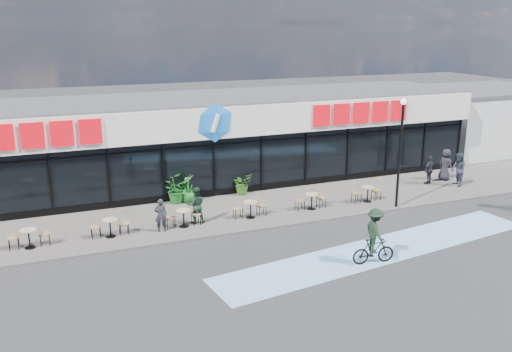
# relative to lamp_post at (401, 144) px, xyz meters

# --- Properties ---
(ground) EXTENTS (120.00, 120.00, 0.00)m
(ground) POSITION_rel_lamp_post_xyz_m (-7.36, -2.30, -3.10)
(ground) COLOR #28282B
(ground) RESTS_ON ground
(sidewalk) EXTENTS (44.00, 5.00, 0.10)m
(sidewalk) POSITION_rel_lamp_post_xyz_m (-7.36, 2.20, -3.05)
(sidewalk) COLOR #5A5450
(sidewalk) RESTS_ON ground
(bike_lane) EXTENTS (14.17, 4.13, 0.01)m
(bike_lane) POSITION_rel_lamp_post_xyz_m (-3.36, -3.80, -3.09)
(bike_lane) COLOR #73ACD9
(bike_lane) RESTS_ON ground
(building) EXTENTS (30.60, 6.57, 4.75)m
(building) POSITION_rel_lamp_post_xyz_m (-7.36, 7.63, -0.76)
(building) COLOR black
(building) RESTS_ON ground
(neighbour_building) EXTENTS (9.20, 7.20, 4.11)m
(neighbour_building) POSITION_rel_lamp_post_xyz_m (13.14, 8.70, -1.03)
(neighbour_building) COLOR silver
(neighbour_building) RESTS_ON ground
(lamp_post) EXTENTS (0.28, 0.28, 5.03)m
(lamp_post) POSITION_rel_lamp_post_xyz_m (0.00, 0.00, 0.00)
(lamp_post) COLOR black
(lamp_post) RESTS_ON sidewalk
(bistro_set_1) EXTENTS (1.54, 0.62, 0.90)m
(bistro_set_1) POSITION_rel_lamp_post_xyz_m (-15.83, 1.20, -2.54)
(bistro_set_1) COLOR tan
(bistro_set_1) RESTS_ON sidewalk
(bistro_set_2) EXTENTS (1.54, 0.62, 0.90)m
(bistro_set_2) POSITION_rel_lamp_post_xyz_m (-12.83, 1.20, -2.54)
(bistro_set_2) COLOR tan
(bistro_set_2) RESTS_ON sidewalk
(bistro_set_3) EXTENTS (1.54, 0.62, 0.90)m
(bistro_set_3) POSITION_rel_lamp_post_xyz_m (-9.83, 1.20, -2.54)
(bistro_set_3) COLOR tan
(bistro_set_3) RESTS_ON sidewalk
(bistro_set_4) EXTENTS (1.54, 0.62, 0.90)m
(bistro_set_4) POSITION_rel_lamp_post_xyz_m (-6.84, 1.20, -2.54)
(bistro_set_4) COLOR tan
(bistro_set_4) RESTS_ON sidewalk
(bistro_set_5) EXTENTS (1.54, 0.62, 0.90)m
(bistro_set_5) POSITION_rel_lamp_post_xyz_m (-3.84, 1.20, -2.54)
(bistro_set_5) COLOR tan
(bistro_set_5) RESTS_ON sidewalk
(bistro_set_6) EXTENTS (1.54, 0.62, 0.90)m
(bistro_set_6) POSITION_rel_lamp_post_xyz_m (-0.85, 1.20, -2.54)
(bistro_set_6) COLOR tan
(bistro_set_6) RESTS_ON sidewalk
(potted_plant_left) EXTENTS (1.56, 1.52, 1.32)m
(potted_plant_left) POSITION_rel_lamp_post_xyz_m (-9.43, 4.33, -2.34)
(potted_plant_left) COLOR #1B5F1E
(potted_plant_left) RESTS_ON sidewalk
(potted_plant_mid) EXTENTS (0.88, 0.88, 1.33)m
(potted_plant_mid) POSITION_rel_lamp_post_xyz_m (-8.82, 4.24, -2.33)
(potted_plant_mid) COLOR #1B601F
(potted_plant_mid) RESTS_ON sidewalk
(potted_plant_right) EXTENTS (1.18, 1.11, 1.07)m
(potted_plant_right) POSITION_rel_lamp_post_xyz_m (-6.00, 4.43, -2.46)
(potted_plant_right) COLOR #2F621C
(potted_plant_right) RESTS_ON sidewalk
(patron_left) EXTENTS (0.56, 0.42, 1.40)m
(patron_left) POSITION_rel_lamp_post_xyz_m (-10.82, 0.95, -2.30)
(patron_left) COLOR black
(patron_left) RESTS_ON sidewalk
(patron_right) EXTENTS (0.86, 0.72, 1.58)m
(patron_right) POSITION_rel_lamp_post_xyz_m (-9.21, 1.41, -2.21)
(patron_right) COLOR #1A3021
(patron_right) RESTS_ON sidewalk
(pedestrian_a) EXTENTS (0.88, 1.01, 1.76)m
(pedestrian_a) POSITION_rel_lamp_post_xyz_m (4.93, 1.58, -2.12)
(pedestrian_a) COLOR #2C3245
(pedestrian_a) RESTS_ON sidewalk
(pedestrian_b) EXTENTS (0.69, 0.92, 1.72)m
(pedestrian_b) POSITION_rel_lamp_post_xyz_m (5.10, 2.74, -2.14)
(pedestrian_b) COLOR black
(pedestrian_b) RESTS_ON sidewalk
(pedestrian_c) EXTENTS (0.97, 0.69, 1.53)m
(pedestrian_c) POSITION_rel_lamp_post_xyz_m (3.81, 2.47, -2.23)
(pedestrian_c) COLOR #212229
(pedestrian_c) RESTS_ON sidewalk
(cyclist_a) EXTENTS (1.63, 1.12, 2.08)m
(cyclist_a) POSITION_rel_lamp_post_xyz_m (-4.37, -4.70, -2.15)
(cyclist_a) COLOR black
(cyclist_a) RESTS_ON ground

